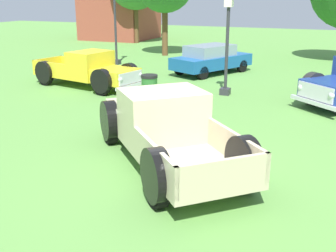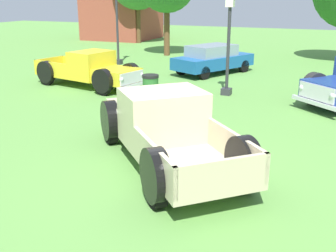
{
  "view_description": "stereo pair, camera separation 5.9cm",
  "coord_description": "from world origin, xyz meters",
  "px_view_note": "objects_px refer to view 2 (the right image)",
  "views": [
    {
      "loc": [
        3.03,
        -8.05,
        3.67
      ],
      "look_at": [
        -0.3,
        -0.07,
        0.9
      ],
      "focal_mm": 44.21,
      "sensor_mm": 36.0,
      "label": 1
    },
    {
      "loc": [
        3.08,
        -8.03,
        3.67
      ],
      "look_at": [
        -0.3,
        -0.07,
        0.9
      ],
      "focal_mm": 44.21,
      "sensor_mm": 36.0,
      "label": 2
    }
  ],
  "objects_px": {
    "lamp_post_far": "(117,20)",
    "lamp_post_near": "(228,44)",
    "pickup_truck_foreground": "(162,126)",
    "trash_can": "(151,88)",
    "sedan_distant_a": "(213,59)",
    "pickup_truck_behind_right": "(93,70)"
  },
  "relations": [
    {
      "from": "sedan_distant_a",
      "to": "lamp_post_far",
      "type": "bearing_deg",
      "value": 172.94
    },
    {
      "from": "pickup_truck_behind_right",
      "to": "lamp_post_near",
      "type": "height_order",
      "value": "lamp_post_near"
    },
    {
      "from": "lamp_post_far",
      "to": "lamp_post_near",
      "type": "bearing_deg",
      "value": -32.51
    },
    {
      "from": "sedan_distant_a",
      "to": "trash_can",
      "type": "xyz_separation_m",
      "value": [
        -0.45,
        -6.0,
        -0.24
      ]
    },
    {
      "from": "sedan_distant_a",
      "to": "trash_can",
      "type": "distance_m",
      "value": 6.02
    },
    {
      "from": "lamp_post_near",
      "to": "trash_can",
      "type": "xyz_separation_m",
      "value": [
        -2.24,
        -2.01,
        -1.44
      ]
    },
    {
      "from": "lamp_post_far",
      "to": "trash_can",
      "type": "xyz_separation_m",
      "value": [
        5.12,
        -6.69,
        -1.87
      ]
    },
    {
      "from": "trash_can",
      "to": "pickup_truck_behind_right",
      "type": "bearing_deg",
      "value": 159.74
    },
    {
      "from": "lamp_post_near",
      "to": "pickup_truck_behind_right",
      "type": "bearing_deg",
      "value": -170.92
    },
    {
      "from": "pickup_truck_foreground",
      "to": "trash_can",
      "type": "xyz_separation_m",
      "value": [
        -2.56,
        4.77,
        -0.3
      ]
    },
    {
      "from": "pickup_truck_foreground",
      "to": "trash_can",
      "type": "bearing_deg",
      "value": 118.21
    },
    {
      "from": "pickup_truck_behind_right",
      "to": "trash_can",
      "type": "distance_m",
      "value": 3.33
    },
    {
      "from": "trash_can",
      "to": "sedan_distant_a",
      "type": "bearing_deg",
      "value": 85.76
    },
    {
      "from": "pickup_truck_foreground",
      "to": "sedan_distant_a",
      "type": "relative_size",
      "value": 1.16
    },
    {
      "from": "lamp_post_near",
      "to": "trash_can",
      "type": "distance_m",
      "value": 3.33
    },
    {
      "from": "lamp_post_far",
      "to": "sedan_distant_a",
      "type": "bearing_deg",
      "value": -7.06
    },
    {
      "from": "trash_can",
      "to": "lamp_post_near",
      "type": "bearing_deg",
      "value": 41.91
    },
    {
      "from": "pickup_truck_behind_right",
      "to": "trash_can",
      "type": "relative_size",
      "value": 5.33
    },
    {
      "from": "pickup_truck_behind_right",
      "to": "sedan_distant_a",
      "type": "relative_size",
      "value": 1.15
    },
    {
      "from": "pickup_truck_foreground",
      "to": "trash_can",
      "type": "distance_m",
      "value": 5.42
    },
    {
      "from": "pickup_truck_behind_right",
      "to": "pickup_truck_foreground",
      "type": "bearing_deg",
      "value": -46.21
    },
    {
      "from": "pickup_truck_foreground",
      "to": "lamp_post_far",
      "type": "xyz_separation_m",
      "value": [
        -7.67,
        11.46,
        1.58
      ]
    }
  ]
}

